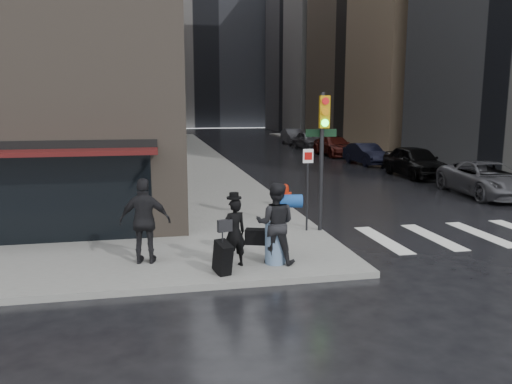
% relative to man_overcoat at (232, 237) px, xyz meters
% --- Properties ---
extents(ground, '(140.00, 140.00, 0.00)m').
position_rel_man_overcoat_xyz_m(ground, '(1.22, 1.05, -0.89)').
color(ground, black).
rests_on(ground, ground).
extents(sidewalk_left, '(4.00, 50.00, 0.15)m').
position_rel_man_overcoat_xyz_m(sidewalk_left, '(1.22, 28.05, -0.81)').
color(sidewalk_left, slate).
rests_on(sidewalk_left, ground).
extents(sidewalk_right, '(3.00, 50.00, 0.15)m').
position_rel_man_overcoat_xyz_m(sidewalk_right, '(14.72, 28.05, -0.81)').
color(sidewalk_right, slate).
rests_on(sidewalk_right, ground).
extents(crosswalk, '(8.50, 3.00, 0.01)m').
position_rel_man_overcoat_xyz_m(crosswalk, '(8.72, 2.05, -0.88)').
color(crosswalk, silver).
rests_on(crosswalk, ground).
extents(bldg_left_far, '(22.00, 20.00, 26.00)m').
position_rel_man_overcoat_xyz_m(bldg_left_far, '(-11.78, 63.05, 12.11)').
color(bldg_left_far, brown).
rests_on(bldg_left_far, ground).
extents(bldg_right_far, '(22.00, 20.00, 25.00)m').
position_rel_man_overcoat_xyz_m(bldg_right_far, '(27.22, 59.05, 11.61)').
color(bldg_right_far, slate).
rests_on(bldg_right_far, ground).
extents(bldg_distant, '(40.00, 12.00, 32.00)m').
position_rel_man_overcoat_xyz_m(bldg_distant, '(7.22, 79.05, 15.11)').
color(bldg_distant, slate).
rests_on(bldg_distant, ground).
extents(man_overcoat, '(0.90, 1.11, 1.77)m').
position_rel_man_overcoat_xyz_m(man_overcoat, '(0.00, 0.00, 0.00)').
color(man_overcoat, black).
rests_on(man_overcoat, ground).
extents(man_jeans, '(1.35, 1.07, 1.93)m').
position_rel_man_overcoat_xyz_m(man_jeans, '(1.05, 0.15, 0.23)').
color(man_jeans, black).
rests_on(man_jeans, ground).
extents(man_greycoat, '(1.26, 0.68, 2.03)m').
position_rel_man_overcoat_xyz_m(man_greycoat, '(-1.94, 0.78, 0.28)').
color(man_greycoat, black).
rests_on(man_greycoat, ground).
extents(traffic_light, '(1.01, 0.49, 4.06)m').
position_rel_man_overcoat_xyz_m(traffic_light, '(3.08, 2.86, 1.88)').
color(traffic_light, black).
rests_on(traffic_light, ground).
extents(fire_hydrant, '(0.48, 0.36, 0.83)m').
position_rel_man_overcoat_xyz_m(fire_hydrant, '(3.02, 6.64, -0.37)').
color(fire_hydrant, '#A31D0A').
rests_on(fire_hydrant, ground).
extents(parked_car_0, '(2.93, 5.45, 1.45)m').
position_rel_man_overcoat_xyz_m(parked_car_0, '(12.22, 7.74, -0.16)').
color(parked_car_0, '#4C4C51').
rests_on(parked_car_0, ground).
extents(parked_car_1, '(2.14, 4.98, 1.67)m').
position_rel_man_overcoat_xyz_m(parked_car_1, '(12.10, 13.57, -0.05)').
color(parked_car_1, black).
rests_on(parked_car_1, ground).
extents(parked_car_2, '(1.70, 4.24, 1.37)m').
position_rel_man_overcoat_xyz_m(parked_car_2, '(11.84, 19.40, -0.20)').
color(parked_car_2, black).
rests_on(parked_car_2, ground).
extents(parked_car_3, '(2.28, 5.16, 1.48)m').
position_rel_man_overcoat_xyz_m(parked_car_3, '(11.83, 25.23, -0.15)').
color(parked_car_3, '#40110C').
rests_on(parked_car_3, ground).
extents(parked_car_4, '(2.05, 4.70, 1.58)m').
position_rel_man_overcoat_xyz_m(parked_car_4, '(11.67, 31.06, -0.10)').
color(parked_car_4, '#4D4D52').
rests_on(parked_car_4, ground).
extents(parked_car_5, '(1.70, 4.58, 1.50)m').
position_rel_man_overcoat_xyz_m(parked_car_5, '(11.86, 36.89, -0.14)').
color(parked_car_5, '#3B3C40').
rests_on(parked_car_5, ground).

